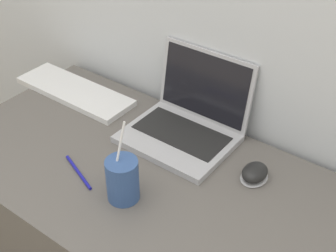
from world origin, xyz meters
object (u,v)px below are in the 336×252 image
(drink_cup, at_px, (122,179))
(computer_mouse, at_px, (255,173))
(pen, at_px, (78,172))
(external_keyboard, at_px, (75,91))
(laptop, at_px, (187,120))

(drink_cup, xyz_separation_m, computer_mouse, (0.24, 0.27, -0.04))
(drink_cup, height_order, pen, drink_cup)
(external_keyboard, bearing_deg, drink_cup, -30.68)
(external_keyboard, bearing_deg, pen, -42.67)
(drink_cup, distance_m, computer_mouse, 0.36)
(drink_cup, height_order, external_keyboard, drink_cup)
(laptop, xyz_separation_m, pen, (-0.13, -0.33, -0.05))
(drink_cup, bearing_deg, laptop, 94.55)
(drink_cup, height_order, computer_mouse, drink_cup)
(computer_mouse, xyz_separation_m, pen, (-0.40, -0.27, -0.01))
(computer_mouse, bearing_deg, drink_cup, -131.55)
(computer_mouse, distance_m, external_keyboard, 0.71)
(laptop, bearing_deg, computer_mouse, -12.12)
(laptop, relative_size, external_keyboard, 0.72)
(pen, bearing_deg, computer_mouse, 34.54)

